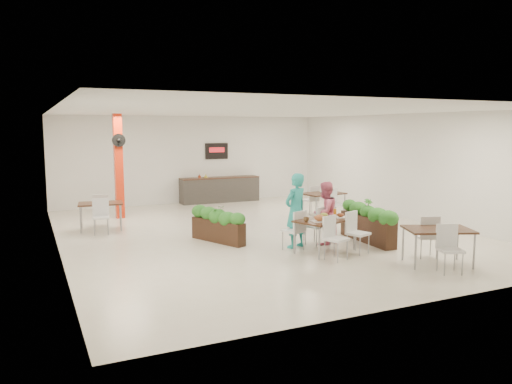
# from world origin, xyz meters

# --- Properties ---
(ground) EXTENTS (12.00, 12.00, 0.00)m
(ground) POSITION_xyz_m (0.00, 0.00, 0.00)
(ground) COLOR beige
(ground) RESTS_ON ground
(room_shell) EXTENTS (10.10, 12.10, 3.22)m
(room_shell) POSITION_xyz_m (0.00, 0.00, 2.01)
(room_shell) COLOR white
(room_shell) RESTS_ON ground
(red_column) EXTENTS (0.40, 0.41, 3.20)m
(red_column) POSITION_xyz_m (-3.00, 3.79, 1.64)
(red_column) COLOR red
(red_column) RESTS_ON ground
(service_counter) EXTENTS (3.00, 0.64, 2.20)m
(service_counter) POSITION_xyz_m (1.00, 5.65, 0.49)
(service_counter) COLOR #322F2C
(service_counter) RESTS_ON ground
(main_table) EXTENTS (1.69, 1.93, 0.92)m
(main_table) POSITION_xyz_m (0.43, -2.52, 0.64)
(main_table) COLOR black
(main_table) RESTS_ON ground
(diner_man) EXTENTS (0.74, 0.60, 1.74)m
(diner_man) POSITION_xyz_m (0.04, -1.86, 0.87)
(diner_man) COLOR teal
(diner_man) RESTS_ON ground
(diner_woman) EXTENTS (0.88, 0.78, 1.51)m
(diner_woman) POSITION_xyz_m (0.84, -1.86, 0.75)
(diner_woman) COLOR pink
(diner_woman) RESTS_ON ground
(planter_left) EXTENTS (0.92, 1.63, 0.90)m
(planter_left) POSITION_xyz_m (-1.40, -0.58, 0.49)
(planter_left) COLOR black
(planter_left) RESTS_ON ground
(planter_right) EXTENTS (0.48, 2.03, 1.06)m
(planter_right) POSITION_xyz_m (1.92, -2.08, 0.51)
(planter_right) COLOR black
(planter_right) RESTS_ON ground
(side_table_a) EXTENTS (1.25, 1.66, 0.92)m
(side_table_a) POSITION_xyz_m (-3.79, 2.14, 0.63)
(side_table_a) COLOR black
(side_table_a) RESTS_ON ground
(side_table_b) EXTENTS (1.40, 1.66, 0.92)m
(side_table_b) POSITION_xyz_m (2.83, 1.38, 0.64)
(side_table_b) COLOR black
(side_table_b) RESTS_ON ground
(side_table_c) EXTENTS (1.52, 1.66, 0.92)m
(side_table_c) POSITION_xyz_m (1.93, -4.37, 0.63)
(side_table_c) COLOR black
(side_table_c) RESTS_ON ground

